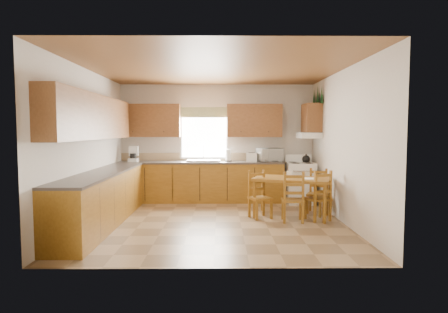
{
  "coord_description": "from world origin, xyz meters",
  "views": [
    {
      "loc": [
        0.09,
        -6.56,
        1.63
      ],
      "look_at": [
        0.15,
        0.3,
        1.15
      ],
      "focal_mm": 30.0,
      "sensor_mm": 36.0,
      "label": 1
    }
  ],
  "objects_px": {
    "chair_far_left": "(260,195)",
    "chair_far_right": "(317,191)",
    "stove": "(301,183)",
    "dining_table": "(291,197)",
    "chair_near_left": "(293,197)",
    "microwave": "(270,155)",
    "chair_near_right": "(318,195)"
  },
  "relations": [
    {
      "from": "chair_near_right",
      "to": "chair_far_left",
      "type": "distance_m",
      "value": 1.04
    },
    {
      "from": "stove",
      "to": "chair_far_left",
      "type": "bearing_deg",
      "value": -123.64
    },
    {
      "from": "dining_table",
      "to": "chair_near_left",
      "type": "bearing_deg",
      "value": -78.33
    },
    {
      "from": "microwave",
      "to": "chair_near_right",
      "type": "height_order",
      "value": "microwave"
    },
    {
      "from": "microwave",
      "to": "chair_far_left",
      "type": "height_order",
      "value": "microwave"
    },
    {
      "from": "chair_near_left",
      "to": "chair_far_right",
      "type": "relative_size",
      "value": 1.04
    },
    {
      "from": "chair_far_left",
      "to": "chair_near_left",
      "type": "bearing_deg",
      "value": -49.54
    },
    {
      "from": "stove",
      "to": "chair_near_right",
      "type": "distance_m",
      "value": 1.57
    },
    {
      "from": "dining_table",
      "to": "chair_near_right",
      "type": "relative_size",
      "value": 1.52
    },
    {
      "from": "chair_far_left",
      "to": "chair_far_right",
      "type": "distance_m",
      "value": 1.24
    },
    {
      "from": "chair_far_left",
      "to": "dining_table",
      "type": "bearing_deg",
      "value": -12.97
    },
    {
      "from": "microwave",
      "to": "chair_near_left",
      "type": "distance_m",
      "value": 2.02
    },
    {
      "from": "stove",
      "to": "chair_near_left",
      "type": "bearing_deg",
      "value": -103.56
    },
    {
      "from": "microwave",
      "to": "dining_table",
      "type": "bearing_deg",
      "value": -101.24
    },
    {
      "from": "stove",
      "to": "chair_near_left",
      "type": "height_order",
      "value": "chair_near_left"
    },
    {
      "from": "chair_far_left",
      "to": "chair_far_right",
      "type": "bearing_deg",
      "value": -3.04
    },
    {
      "from": "chair_near_right",
      "to": "chair_far_left",
      "type": "xyz_separation_m",
      "value": [
        -1.03,
        0.16,
        -0.02
      ]
    },
    {
      "from": "microwave",
      "to": "dining_table",
      "type": "distance_m",
      "value": 1.7
    },
    {
      "from": "stove",
      "to": "chair_far_right",
      "type": "relative_size",
      "value": 1.03
    },
    {
      "from": "stove",
      "to": "chair_far_right",
      "type": "bearing_deg",
      "value": -80.3
    },
    {
      "from": "microwave",
      "to": "chair_near_right",
      "type": "bearing_deg",
      "value": -89.54
    },
    {
      "from": "stove",
      "to": "chair_near_left",
      "type": "distance_m",
      "value": 1.76
    },
    {
      "from": "stove",
      "to": "dining_table",
      "type": "distance_m",
      "value": 1.38
    },
    {
      "from": "chair_near_left",
      "to": "chair_near_right",
      "type": "xyz_separation_m",
      "value": [
        0.48,
        0.11,
        0.0
      ]
    },
    {
      "from": "dining_table",
      "to": "chair_far_left",
      "type": "distance_m",
      "value": 0.61
    },
    {
      "from": "stove",
      "to": "chair_near_right",
      "type": "bearing_deg",
      "value": -87.77
    },
    {
      "from": "chair_far_left",
      "to": "stove",
      "type": "bearing_deg",
      "value": 30.31
    },
    {
      "from": "chair_near_right",
      "to": "microwave",
      "type": "bearing_deg",
      "value": -90.56
    },
    {
      "from": "stove",
      "to": "chair_far_right",
      "type": "xyz_separation_m",
      "value": [
        0.12,
        -0.99,
        -0.01
      ]
    },
    {
      "from": "dining_table",
      "to": "stove",
      "type": "bearing_deg",
      "value": 90.15
    },
    {
      "from": "dining_table",
      "to": "chair_far_right",
      "type": "relative_size",
      "value": 1.59
    },
    {
      "from": "stove",
      "to": "chair_near_right",
      "type": "xyz_separation_m",
      "value": [
        -0.02,
        -1.57,
        0.01
      ]
    }
  ]
}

